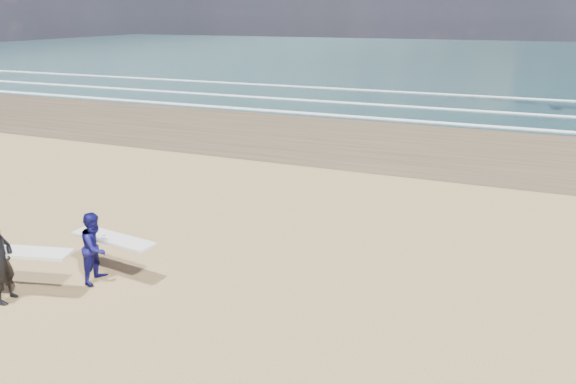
% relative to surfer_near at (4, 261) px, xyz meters
% --- Properties ---
extents(surfer_near, '(2.26, 1.24, 1.83)m').
position_rel_surfer_near_xyz_m(surfer_near, '(0.00, 0.00, 0.00)').
color(surfer_near, black).
rests_on(surfer_near, ground).
extents(surfer_far, '(2.25, 1.17, 1.67)m').
position_rel_surfer_near_xyz_m(surfer_far, '(1.21, 1.45, -0.08)').
color(surfer_far, '#0F0E51').
rests_on(surfer_far, ground).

